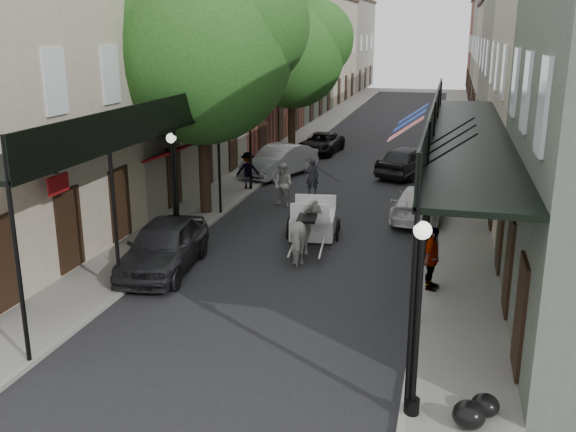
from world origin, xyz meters
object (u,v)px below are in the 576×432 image
Objects in this scene: tree_far at (299,51)px; lamppost_right_far at (442,139)px; car_left_near at (164,246)px; tree_near at (212,44)px; car_right_far at (409,161)px; carriage at (314,203)px; lamppost_left at (174,188)px; pedestrian_sidewalk_left at (248,170)px; pedestrian_walking at (283,185)px; car_left_far at (321,143)px; lamppost_right_near at (417,318)px; car_left_mid at (280,161)px; car_right_near at (420,203)px; horse at (306,233)px; pedestrian_sidewalk_right at (432,258)px.

tree_far is 2.32× the size of lamppost_right_far.
car_left_near is (0.65, -20.18, -5.06)m from tree_far.
tree_near reaches higher than car_right_far.
carriage reaches higher than car_left_near.
lamppost_left is 8.25m from pedestrian_sidewalk_left.
car_left_far is (-0.83, 11.98, -0.29)m from pedestrian_walking.
lamppost_right_near is 0.82× the size of car_right_far.
tree_far is 18.57m from lamppost_left.
car_right_far is (4.60, 6.98, -0.12)m from pedestrian_walking.
car_left_near is at bearing 142.07° from lamppost_right_near.
tree_near is 12.52m from car_right_far.
pedestrian_sidewalk_left is (-4.20, 5.49, -0.19)m from carriage.
lamppost_left is 6.48m from pedestrian_walking.
car_left_near is at bearing -69.11° from car_left_mid.
lamppost_right_near is 13.51m from car_right_near.
tree_near is at bearing -49.53° from horse.
lamppost_left and lamppost_right_far have the same top height.
car_left_near is at bearing 20.34° from horse.
car_left_near is at bearing -87.52° from car_left_far.
pedestrian_sidewalk_right is (8.45, -20.00, -4.83)m from tree_far.
car_right_far is at bearing -106.70° from horse.
tree_far reaches higher than horse.
lamppost_right_far is (0.00, 20.00, 0.00)m from lamppost_right_near.
pedestrian_walking is (-6.10, 14.02, -1.16)m from lamppost_right_near.
car_left_near reaches higher than car_left_mid.
carriage reaches higher than pedestrian_walking.
car_left_far is (-7.03, 19.82, -0.40)m from pedestrian_sidewalk_right.
tree_near is 9.78m from car_right_near.
car_right_far is (5.43, -5.00, 0.18)m from car_left_far.
tree_far is 8.45m from car_left_mid.
horse is (4.51, -4.18, -5.62)m from tree_near.
pedestrian_sidewalk_left is at bearing 120.66° from carriage.
horse is 4.40m from car_left_near.
pedestrian_sidewalk_right is at bearing -4.26° from car_left_near.
car_right_near is at bearing 119.09° from car_right_far.
tree_near reaches higher than lamppost_left.
tree_near is 8.44m from car_left_near.
tree_near is at bearing -90.97° from car_left_far.
carriage reaches higher than pedestrian_sidewalk_left.
pedestrian_walking is 8.36m from car_right_far.
pedestrian_walking is 3.08m from pedestrian_sidewalk_left.
lamppost_right_far reaches higher than car_right_near.
car_right_near is (7.14, -6.02, -0.13)m from car_left_mid.
car_right_far is at bearing 146.31° from lamppost_right_far.
tree_near is 2.12× the size of car_left_near.
car_right_near is at bearing 20.12° from pedestrian_sidewalk_right.
carriage is (-4.10, 10.68, -0.93)m from lamppost_right_near.
car_left_near is (-1.60, -8.02, -0.11)m from pedestrian_walking.
pedestrian_sidewalk_left is at bearing 54.94° from pedestrian_sidewalk_right.
pedestrian_sidewalk_right is (6.20, -7.84, 0.11)m from pedestrian_walking.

